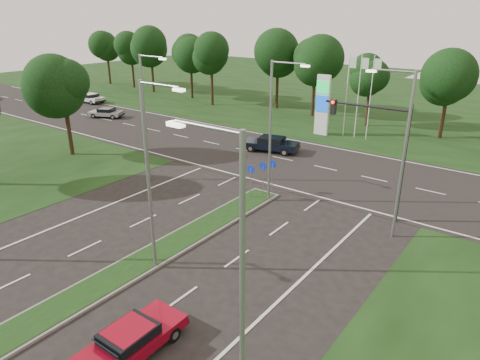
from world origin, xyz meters
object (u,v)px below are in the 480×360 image
Objects in this scene: far_car_a at (106,113)px; far_car_c at (34,93)px; far_car_b at (90,98)px; red_sedan at (131,340)px; navy_sedan at (271,144)px.

far_car_c reaches higher than far_car_a.
far_car_a is at bearing -117.22° from far_car_b.
far_car_a is at bearing 143.59° from red_sedan.
red_sedan is 0.81× the size of navy_sedan.
far_car_c is at bearing 72.78° from navy_sedan.
far_car_a is 19.83m from far_car_c.
red_sedan is 0.94× the size of far_car_b.
navy_sedan is at bearing -99.15° from far_car_b.
navy_sedan is 1.16× the size of far_car_b.
navy_sedan is at bearing -69.12° from far_car_c.
far_car_b is (-41.49, 27.43, 0.06)m from red_sedan.
red_sedan is at bearing -173.54° from navy_sedan.
red_sedan is 0.98× the size of far_car_a.
red_sedan is 57.72m from far_car_c.
far_car_c is at bearing 59.47° from far_car_a.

